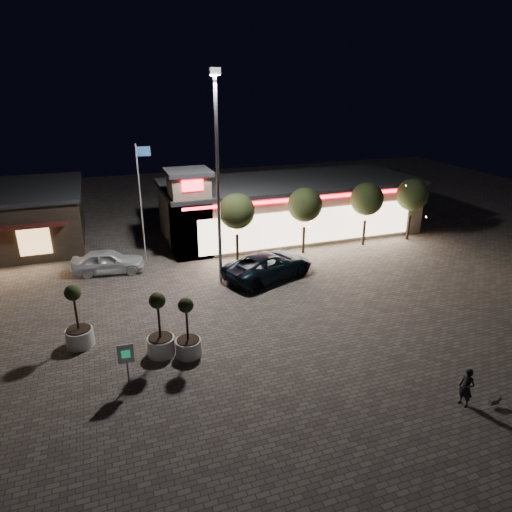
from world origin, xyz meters
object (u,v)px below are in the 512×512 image
object	(u,v)px
planter_mid	(160,336)
pickup_truck	(269,265)
pedestrian	(466,388)
valet_sign	(126,357)
planter_left	(78,327)
white_sedan	(108,261)

from	to	relation	value
planter_mid	pickup_truck	bearing A→B (deg)	40.00
pedestrian	valet_sign	distance (m)	13.34
planter_left	valet_sign	xyz separation A→B (m)	(1.91, -3.89, 0.39)
pickup_truck	pedestrian	xyz separation A→B (m)	(2.79, -13.90, -0.04)
pickup_truck	planter_mid	world-z (taller)	planter_mid
pedestrian	planter_mid	xyz separation A→B (m)	(-10.52, 7.41, 0.16)
valet_sign	pickup_truck	bearing A→B (deg)	41.93
pickup_truck	pedestrian	distance (m)	14.18
pickup_truck	planter_left	bearing A→B (deg)	91.66
white_sedan	valet_sign	world-z (taller)	valet_sign
white_sedan	planter_mid	size ratio (longest dim) A/B	1.47
pickup_truck	pedestrian	bearing A→B (deg)	171.22
pedestrian	planter_mid	size ratio (longest dim) A/B	0.51
planter_mid	planter_left	bearing A→B (deg)	150.50
pickup_truck	planter_left	world-z (taller)	planter_left
pedestrian	planter_left	xyz separation A→B (m)	(-14.03, 9.40, 0.17)
planter_mid	valet_sign	size ratio (longest dim) A/B	1.59
planter_mid	valet_sign	bearing A→B (deg)	-130.25
pickup_truck	valet_sign	bearing A→B (deg)	111.78
pickup_truck	planter_mid	bearing A→B (deg)	109.86
pedestrian	planter_mid	bearing A→B (deg)	-139.24
valet_sign	white_sedan	bearing A→B (deg)	90.97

